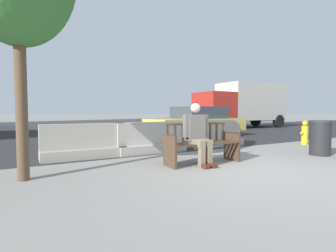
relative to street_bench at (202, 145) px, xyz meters
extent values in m
plane|color=gray|center=(0.36, -1.20, -0.40)|extent=(200.00, 200.00, 0.00)
cube|color=#28282B|center=(0.36, 7.50, -0.39)|extent=(120.00, 12.00, 0.01)
cube|color=#473323|center=(-0.82, 0.01, -0.07)|extent=(0.07, 0.51, 0.66)
cube|color=#473323|center=(0.82, -0.06, -0.07)|extent=(0.07, 0.51, 0.66)
cube|color=#473323|center=(0.00, -0.03, -0.17)|extent=(0.05, 0.33, 0.45)
cube|color=#473323|center=(-0.01, -0.26, 0.05)|extent=(1.60, 0.14, 0.02)
cube|color=#473323|center=(-0.01, -0.14, 0.05)|extent=(1.60, 0.14, 0.02)
cube|color=#473323|center=(0.00, -0.03, 0.05)|extent=(1.60, 0.14, 0.02)
cube|color=#473323|center=(0.00, 0.09, 0.05)|extent=(1.60, 0.14, 0.02)
cube|color=#473323|center=(0.01, 0.20, 0.05)|extent=(1.60, 0.14, 0.02)
cube|color=#473323|center=(0.01, 0.21, 0.46)|extent=(1.60, 0.11, 0.04)
cube|color=#473323|center=(-0.74, 0.25, 0.25)|extent=(0.05, 0.03, 0.38)
cube|color=#473323|center=(-0.55, 0.24, 0.25)|extent=(0.05, 0.03, 0.38)
cube|color=#473323|center=(-0.37, 0.23, 0.25)|extent=(0.05, 0.03, 0.38)
cube|color=#473323|center=(-0.18, 0.22, 0.25)|extent=(0.05, 0.03, 0.38)
cube|color=#473323|center=(0.01, 0.21, 0.25)|extent=(0.05, 0.03, 0.38)
cube|color=#473323|center=(0.20, 0.21, 0.25)|extent=(0.05, 0.03, 0.38)
cube|color=#473323|center=(0.38, 0.20, 0.25)|extent=(0.05, 0.03, 0.38)
cube|color=#473323|center=(0.57, 0.19, 0.25)|extent=(0.05, 0.03, 0.38)
cube|color=#473323|center=(0.76, 0.18, 0.25)|extent=(0.05, 0.03, 0.38)
cube|color=#473323|center=(-0.82, -0.01, 0.25)|extent=(0.07, 0.46, 0.03)
cube|color=#473323|center=(0.82, -0.08, 0.25)|extent=(0.07, 0.46, 0.03)
cube|color=#66605B|center=(-0.17, 0.05, 0.39)|extent=(0.41, 0.26, 0.56)
sphere|color=beige|center=(-0.17, 0.03, 0.81)|extent=(0.21, 0.21, 0.21)
cube|color=#7F705B|center=(-0.26, -0.16, 0.08)|extent=(0.16, 0.45, 0.14)
cube|color=#7F705B|center=(-0.09, -0.17, 0.08)|extent=(0.16, 0.45, 0.14)
cube|color=#7F705B|center=(-0.27, -0.33, -0.17)|extent=(0.11, 0.11, 0.45)
cube|color=#7F705B|center=(-0.09, -0.34, -0.17)|extent=(0.11, 0.11, 0.45)
cube|color=#4C2319|center=(-0.28, -0.41, -0.36)|extent=(0.12, 0.26, 0.08)
cube|color=#4C2319|center=(-0.10, -0.42, -0.36)|extent=(0.12, 0.26, 0.08)
cube|color=#66605B|center=(-0.41, 0.03, 0.43)|extent=(0.10, 0.12, 0.48)
cube|color=#66605B|center=(0.08, 0.01, 0.43)|extent=(0.10, 0.12, 0.48)
cube|color=#ADA89E|center=(-0.29, 1.95, -0.28)|extent=(2.02, 0.73, 0.24)
cube|color=#ADA89E|center=(-0.29, 1.95, 0.14)|extent=(2.01, 0.35, 0.60)
cube|color=#9E998E|center=(-2.07, 1.99, -0.28)|extent=(2.02, 0.73, 0.24)
cube|color=#9E998E|center=(-2.07, 1.99, 0.14)|extent=(2.01, 0.35, 0.60)
cube|color=#9E998E|center=(2.07, 2.02, -0.28)|extent=(2.01, 0.72, 0.24)
cube|color=#9E998E|center=(2.07, 2.02, 0.14)|extent=(2.01, 0.34, 0.60)
cylinder|color=brown|center=(-3.43, 0.37, 0.97)|extent=(0.19, 0.19, 2.73)
cube|color=#DBC64C|center=(3.51, 4.94, 0.14)|extent=(4.58, 2.06, 0.56)
cube|color=#38424C|center=(3.69, 4.95, 0.69)|extent=(2.20, 1.73, 0.53)
cylinder|color=black|center=(2.16, 4.00, -0.08)|extent=(0.65, 0.25, 0.64)
cylinder|color=black|center=(2.08, 5.75, -0.08)|extent=(0.65, 0.25, 0.64)
cylinder|color=black|center=(4.95, 4.13, -0.08)|extent=(0.65, 0.25, 0.64)
cylinder|color=black|center=(4.86, 5.88, -0.08)|extent=(0.65, 0.25, 0.64)
cube|color=#B2281E|center=(7.57, 8.48, 1.05)|extent=(2.00, 2.20, 1.80)
cube|color=beige|center=(10.97, 8.49, 1.40)|extent=(4.80, 2.20, 2.50)
cylinder|color=black|center=(7.37, 7.46, 0.05)|extent=(0.90, 0.28, 0.90)
cylinder|color=black|center=(7.37, 9.50, 0.05)|extent=(0.90, 0.28, 0.90)
cylinder|color=black|center=(12.65, 7.47, 0.05)|extent=(0.90, 0.28, 0.90)
cylinder|color=black|center=(12.65, 9.51, 0.05)|extent=(0.90, 0.28, 0.90)
cylinder|color=#232326|center=(3.31, -0.71, 0.03)|extent=(0.50, 0.50, 0.85)
cylinder|color=#2D2D33|center=(3.31, -0.71, 0.48)|extent=(0.53, 0.53, 0.06)
cylinder|color=gold|center=(5.10, 0.83, -0.08)|extent=(0.22, 0.22, 0.64)
sphere|color=gold|center=(5.10, 0.83, 0.33)|extent=(0.18, 0.18, 0.18)
cylinder|color=gold|center=(4.95, 0.83, 0.00)|extent=(0.10, 0.08, 0.08)
cylinder|color=gold|center=(5.25, 0.83, 0.00)|extent=(0.10, 0.08, 0.08)
camera|label=1|loc=(-3.54, -4.52, 0.74)|focal=28.00mm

